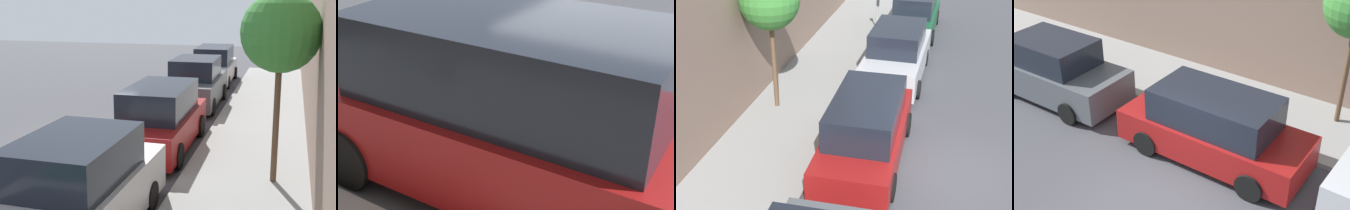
{
  "view_description": "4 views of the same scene",
  "coord_description": "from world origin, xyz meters",
  "views": [
    {
      "loc": [
        5.95,
        -12.94,
        4.38
      ],
      "look_at": [
        2.22,
        1.2,
        1.0
      ],
      "focal_mm": 50.0,
      "sensor_mm": 36.0,
      "label": 1
    },
    {
      "loc": [
        5.95,
        1.91,
        3.12
      ],
      "look_at": [
        2.4,
        -0.25,
        1.0
      ],
      "focal_mm": 50.0,
      "sensor_mm": 36.0,
      "label": 2
    },
    {
      "loc": [
        0.38,
        10.2,
        7.26
      ],
      "look_at": [
        3.22,
        -1.28,
        1.0
      ],
      "focal_mm": 50.0,
      "sensor_mm": 36.0,
      "label": 3
    },
    {
      "loc": [
        -6.19,
        -5.21,
        7.47
      ],
      "look_at": [
        2.67,
        1.04,
        1.0
      ],
      "focal_mm": 50.0,
      "sensor_mm": 36.0,
      "label": 4
    }
  ],
  "objects": [
    {
      "name": "ground_plane",
      "position": [
        0.0,
        0.0,
        0.0
      ],
      "size": [
        60.0,
        60.0,
        0.0
      ],
      "primitive_type": "plane",
      "color": "#424247"
    },
    {
      "name": "parked_minivan_third",
      "position": [
        2.34,
        -0.2,
        0.92
      ],
      "size": [
        2.02,
        4.92,
        1.9
      ],
      "color": "maroon",
      "rests_on": "ground_plane"
    }
  ]
}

